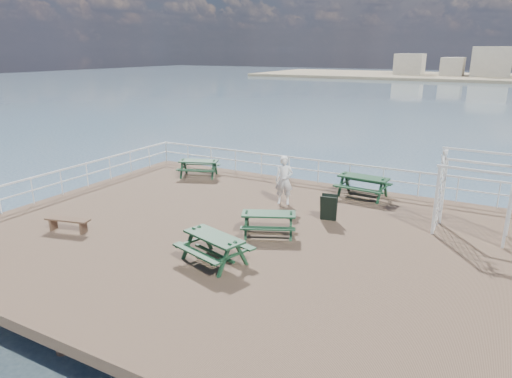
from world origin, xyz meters
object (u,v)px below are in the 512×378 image
at_px(picnic_table_c, 269,219).
at_px(flat_bench_near, 68,222).
at_px(picnic_table_a, 199,165).
at_px(trellis_arbor, 474,198).
at_px(picnic_table_d, 214,243).
at_px(picnic_table_b, 363,182).
at_px(person, 284,180).

height_order(picnic_table_c, flat_bench_near, picnic_table_c).
height_order(picnic_table_a, trellis_arbor, trellis_arbor).
xyz_separation_m(picnic_table_a, trellis_arbor, (12.12, -1.71, 0.69)).
relative_size(flat_bench_near, trellis_arbor, 0.56).
bearing_deg(picnic_table_d, flat_bench_near, -159.32).
bearing_deg(picnic_table_b, flat_bench_near, -127.31).
height_order(picnic_table_b, picnic_table_c, picnic_table_b).
bearing_deg(trellis_arbor, picnic_table_a, 175.84).
relative_size(picnic_table_a, picnic_table_d, 0.99).
distance_m(picnic_table_a, picnic_table_d, 9.45).
relative_size(picnic_table_c, flat_bench_near, 1.36).
bearing_deg(trellis_arbor, picnic_table_c, -147.77).
height_order(picnic_table_a, person, person).
xyz_separation_m(picnic_table_a, person, (5.36, -1.75, 0.39)).
xyz_separation_m(picnic_table_c, person, (-0.91, 3.11, 0.42)).
bearing_deg(picnic_table_d, picnic_table_b, 92.43).
bearing_deg(picnic_table_b, picnic_table_d, -99.41).
height_order(picnic_table_a, picnic_table_c, picnic_table_a).
xyz_separation_m(picnic_table_b, picnic_table_d, (-2.03, -8.09, -0.03)).
height_order(picnic_table_c, person, person).
xyz_separation_m(trellis_arbor, person, (-6.76, -0.04, -0.30)).
height_order(picnic_table_b, person, person).
height_order(picnic_table_b, picnic_table_d, picnic_table_b).
distance_m(picnic_table_b, picnic_table_d, 8.34).
bearing_deg(picnic_table_a, person, -38.88).
bearing_deg(picnic_table_d, trellis_arbor, 58.81).
distance_m(picnic_table_a, trellis_arbor, 12.26).
bearing_deg(person, picnic_table_d, -102.27).
distance_m(picnic_table_c, flat_bench_near, 6.76).
height_order(picnic_table_c, picnic_table_d, picnic_table_d).
relative_size(picnic_table_b, trellis_arbor, 0.75).
height_order(picnic_table_b, flat_bench_near, picnic_table_b).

